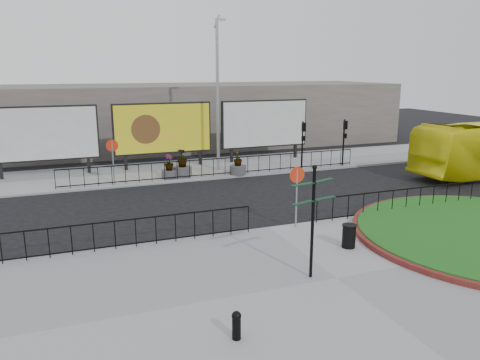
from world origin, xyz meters
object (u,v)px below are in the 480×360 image
litter_bin (349,236)px  planter_c (238,166)px  planter_a (169,169)px  fingerpost_sign (313,211)px  bollard (236,324)px  billboard_mid (163,129)px  lamp_post (218,93)px  planter_b (182,166)px

litter_bin → planter_c: planter_c is taller
planter_a → planter_c: 4.08m
fingerpost_sign → bollard: (-3.28, -2.35, -1.72)m
billboard_mid → lamp_post: lamp_post is taller
planter_a → billboard_mid: bearing=83.5°
billboard_mid → planter_b: size_ratio=3.78×
lamp_post → planter_c: bearing=-66.6°
lamp_post → planter_b: bearing=-159.3°
planter_b → planter_c: bearing=-11.2°
billboard_mid → litter_bin: (3.25, -15.96, -2.05)m
billboard_mid → lamp_post: size_ratio=0.67×
lamp_post → fingerpost_sign: lamp_post is taller
lamp_post → planter_b: (-2.54, -0.96, -4.12)m
planter_b → planter_c: planter_b is taller
planter_a → litter_bin: bearing=-74.3°
lamp_post → fingerpost_sign: size_ratio=2.65×
fingerpost_sign → planter_a: size_ratio=2.50×
billboard_mid → bollard: billboard_mid is taller
planter_b → planter_a: bearing=-166.0°
planter_a → planter_b: size_ratio=0.85×
planter_c → billboard_mid: bearing=136.0°
lamp_post → planter_b: lamp_post is taller
lamp_post → bollard: lamp_post is taller
bollard → litter_bin: 6.99m
billboard_mid → planter_b: 3.52m
planter_b → fingerpost_sign: bearing=-88.7°
lamp_post → planter_a: (-3.37, -1.17, -4.19)m
billboard_mid → lamp_post: 4.23m
bollard → billboard_mid: bearing=82.9°
lamp_post → fingerpost_sign: 16.01m
billboard_mid → planter_a: size_ratio=4.44×
bollard → planter_a: size_ratio=0.51×
planter_a → planter_c: planter_c is taller
planter_a → lamp_post: bearing=19.1°
lamp_post → litter_bin: lamp_post is taller
billboard_mid → planter_a: (-0.36, -3.14, -1.96)m
fingerpost_sign → planter_b: fingerpost_sign is taller
billboard_mid → litter_bin: size_ratio=7.36×
fingerpost_sign → planter_b: bearing=80.5°
litter_bin → planter_b: size_ratio=0.51×
planter_b → planter_c: size_ratio=1.14×
billboard_mid → fingerpost_sign: (0.81, -17.62, -0.37)m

